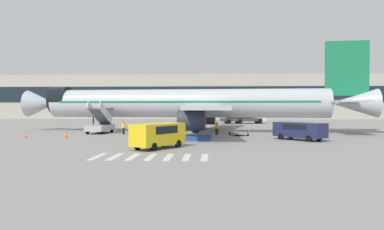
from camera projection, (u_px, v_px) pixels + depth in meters
name	position (u px, v px, depth m)	size (l,w,h in m)	color
ground_plane	(173.00, 132.00, 49.70)	(600.00, 600.00, 0.00)	gray
apron_leadline_yellow	(186.00, 132.00, 50.35)	(0.20, 81.35, 0.01)	gold
apron_stand_patch_blue	(179.00, 138.00, 40.31)	(6.86, 8.06, 0.01)	#2856A8
apron_walkway_bar_0	(97.00, 157.00, 25.09)	(0.44, 3.60, 0.01)	silver
apron_walkway_bar_1	(115.00, 157.00, 25.03)	(0.44, 3.60, 0.01)	silver
apron_walkway_bar_2	(133.00, 157.00, 24.97)	(0.44, 3.60, 0.01)	silver
apron_walkway_bar_3	(151.00, 157.00, 24.91)	(0.44, 3.60, 0.01)	silver
apron_walkway_bar_4	(169.00, 157.00, 24.85)	(0.44, 3.60, 0.01)	silver
apron_walkway_bar_5	(187.00, 157.00, 24.78)	(0.44, 3.60, 0.01)	silver
apron_walkway_bar_6	(205.00, 157.00, 24.72)	(0.44, 3.60, 0.01)	silver
airliner	(191.00, 104.00, 50.17)	(47.35, 33.85, 11.69)	#B7BCC4
boarding_stairs_forward	(100.00, 125.00, 47.39)	(2.63, 5.38, 4.04)	#ADB2BA
fuel_tanker	(242.00, 115.00, 74.84)	(9.14, 3.90, 3.57)	#38383D
service_van_0	(300.00, 129.00, 37.51)	(4.92, 5.18, 1.77)	#1E234C
service_van_1	(158.00, 134.00, 29.83)	(4.13, 5.09, 2.01)	yellow
baggage_cart	(239.00, 133.00, 43.64)	(2.41, 2.98, 0.87)	gray
ground_crew_0	(217.00, 127.00, 44.67)	(0.44, 0.25, 1.60)	black
ground_crew_1	(124.00, 127.00, 45.39)	(0.48, 0.44, 1.62)	black
traffic_cone_0	(132.00, 134.00, 41.45)	(0.53, 0.53, 0.59)	orange
traffic_cone_1	(65.00, 135.00, 40.30)	(0.56, 0.56, 0.62)	orange
traffic_cone_2	(25.00, 135.00, 40.50)	(0.45, 0.45, 0.50)	orange
terminal_building	(225.00, 97.00, 108.11)	(132.62, 12.10, 12.39)	#B2AD9E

